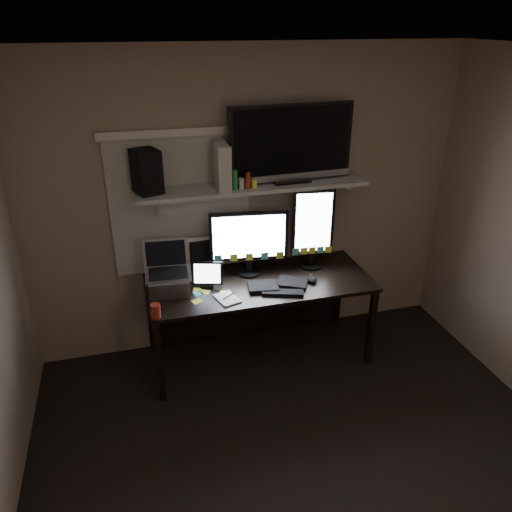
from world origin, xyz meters
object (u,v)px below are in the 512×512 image
object	(u,v)px
cup	(155,311)
mouse	(312,279)
keyboard	(278,285)
monitor_landscape	(249,243)
desk	(256,293)
game_console	(222,166)
tablet	(207,274)
monitor_portrait	(313,228)
tv	(291,144)
speaker	(146,172)
laptop	(168,270)

from	to	relation	value
cup	mouse	bearing A→B (deg)	9.45
keyboard	cup	world-z (taller)	cup
cup	monitor_landscape	bearing A→B (deg)	30.86
desk	mouse	world-z (taller)	mouse
mouse	game_console	bearing A→B (deg)	161.63
monitor_landscape	keyboard	bearing A→B (deg)	-51.70
desk	monitor_landscape	size ratio (longest dim) A/B	2.84
tablet	game_console	distance (m)	0.85
monitor_portrait	game_console	xyz separation A→B (m)	(-0.74, 0.04, 0.57)
tablet	tv	xyz separation A→B (m)	(0.73, 0.18, 0.94)
keyboard	game_console	size ratio (longest dim) A/B	1.43
keyboard	tv	xyz separation A→B (m)	(0.19, 0.32, 1.03)
desk	game_console	distance (m)	1.13
monitor_landscape	mouse	world-z (taller)	monitor_landscape
desk	monitor_landscape	bearing A→B (deg)	141.78
monitor_landscape	monitor_portrait	bearing A→B (deg)	6.31
tv	speaker	size ratio (longest dim) A/B	3.11
monitor_landscape	cup	xyz separation A→B (m)	(-0.81, -0.48, -0.23)
monitor_landscape	tv	xyz separation A→B (m)	(0.35, 0.05, 0.77)
desk	speaker	world-z (taller)	speaker
monitor_portrait	tablet	distance (m)	0.95
monitor_portrait	speaker	distance (m)	1.41
game_console	desk	bearing A→B (deg)	-11.88
laptop	speaker	xyz separation A→B (m)	(-0.08, 0.20, 0.72)
cup	laptop	bearing A→B (deg)	68.26
laptop	tv	distance (m)	1.34
desk	game_console	bearing A→B (deg)	165.71
monitor_landscape	keyboard	world-z (taller)	monitor_landscape
monitor_portrait	tablet	world-z (taller)	monitor_portrait
desk	tablet	world-z (taller)	tablet
keyboard	mouse	world-z (taller)	mouse
laptop	cup	size ratio (longest dim) A/B	3.75
tv	monitor_landscape	bearing A→B (deg)	-175.59
mouse	tablet	bearing A→B (deg)	176.51
monitor_landscape	monitor_portrait	size ratio (longest dim) A/B	0.91
desk	monitor_portrait	distance (m)	0.72
desk	laptop	size ratio (longest dim) A/B	4.65
speaker	laptop	bearing A→B (deg)	-86.48
desk	monitor_portrait	size ratio (longest dim) A/B	2.58
tv	cup	bearing A→B (deg)	-158.61
tablet	game_console	xyz separation A→B (m)	(0.18, 0.16, 0.81)
desk	speaker	xyz separation A→B (m)	(-0.80, 0.09, 1.09)
keyboard	tv	distance (m)	1.10
cup	tv	xyz separation A→B (m)	(1.16, 0.53, 1.00)
cup	speaker	world-z (taller)	speaker
keyboard	game_console	world-z (taller)	game_console
speaker	keyboard	bearing A→B (deg)	-38.42
monitor_portrait	cup	xyz separation A→B (m)	(-1.35, -0.47, -0.30)
monitor_portrait	cup	distance (m)	1.46
desk	cup	world-z (taller)	cup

